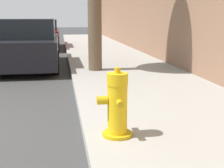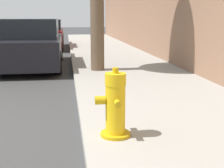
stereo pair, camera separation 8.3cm
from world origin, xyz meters
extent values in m
cube|color=#99968E|center=(3.59, 0.00, 0.07)|extent=(2.81, 40.00, 0.13)
cylinder|color=#C39C11|center=(2.55, -0.29, 0.15)|extent=(0.34, 0.34, 0.04)
cylinder|color=yellow|center=(2.55, -0.29, 0.44)|extent=(0.22, 0.22, 0.55)
cylinder|color=yellow|center=(2.55, -0.29, 0.78)|extent=(0.23, 0.23, 0.13)
cylinder|color=#C39C11|center=(2.55, -0.29, 0.88)|extent=(0.07, 0.07, 0.06)
cylinder|color=#C39C11|center=(2.55, -0.45, 0.55)|extent=(0.07, 0.10, 0.07)
cylinder|color=#C39C11|center=(2.55, -0.13, 0.55)|extent=(0.07, 0.10, 0.07)
cylinder|color=#C39C11|center=(2.38, -0.29, 0.55)|extent=(0.12, 0.09, 0.09)
cube|color=black|center=(0.95, 5.76, 0.52)|extent=(1.85, 4.18, 0.70)
cube|color=black|center=(0.95, 5.59, 1.13)|extent=(1.70, 2.30, 0.52)
cylinder|color=black|center=(0.11, 7.05, 0.30)|extent=(0.20, 0.61, 0.61)
cylinder|color=black|center=(1.80, 7.05, 0.30)|extent=(0.20, 0.61, 0.61)
cylinder|color=black|center=(1.80, 4.46, 0.30)|extent=(0.20, 0.61, 0.61)
cube|color=maroon|center=(1.06, 11.22, 0.52)|extent=(1.65, 4.14, 0.69)
cube|color=black|center=(1.06, 11.06, 1.10)|extent=(1.52, 2.28, 0.46)
cylinder|color=black|center=(0.31, 12.50, 0.33)|extent=(0.20, 0.66, 0.66)
cylinder|color=black|center=(1.81, 12.50, 0.33)|extent=(0.20, 0.66, 0.66)
cylinder|color=black|center=(0.31, 9.94, 0.33)|extent=(0.20, 0.66, 0.66)
cylinder|color=black|center=(1.81, 9.94, 0.33)|extent=(0.20, 0.66, 0.66)
cylinder|color=brown|center=(2.80, 4.17, 1.68)|extent=(0.34, 0.34, 3.09)
camera|label=1|loc=(1.95, -3.57, 1.46)|focal=50.00mm
camera|label=2|loc=(2.03, -3.58, 1.46)|focal=50.00mm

